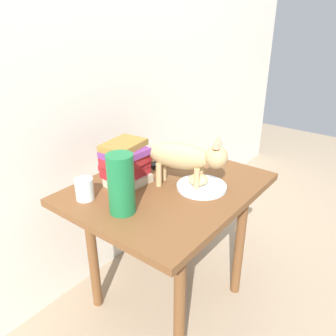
{
  "coord_description": "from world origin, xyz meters",
  "views": [
    {
      "loc": [
        -0.98,
        -0.76,
        1.27
      ],
      "look_at": [
        0.0,
        0.0,
        0.7
      ],
      "focal_mm": 36.1,
      "sensor_mm": 36.0,
      "label": 1
    }
  ],
  "objects_px": {
    "side_table": "(168,203)",
    "candle_jar": "(85,190)",
    "plate": "(202,187)",
    "book_stack": "(126,164)",
    "tv_remote": "(165,163)",
    "bread_roll": "(198,180)",
    "cat": "(186,157)",
    "green_vase": "(121,184)"
  },
  "relations": [
    {
      "from": "cat",
      "to": "candle_jar",
      "type": "height_order",
      "value": "cat"
    },
    {
      "from": "plate",
      "to": "tv_remote",
      "type": "relative_size",
      "value": 1.36
    },
    {
      "from": "plate",
      "to": "candle_jar",
      "type": "height_order",
      "value": "candle_jar"
    },
    {
      "from": "plate",
      "to": "bread_roll",
      "type": "height_order",
      "value": "bread_roll"
    },
    {
      "from": "side_table",
      "to": "cat",
      "type": "distance_m",
      "value": 0.23
    },
    {
      "from": "side_table",
      "to": "cat",
      "type": "xyz_separation_m",
      "value": [
        0.04,
        -0.06,
        0.22
      ]
    },
    {
      "from": "cat",
      "to": "book_stack",
      "type": "relative_size",
      "value": 2.33
    },
    {
      "from": "tv_remote",
      "to": "bread_roll",
      "type": "bearing_deg",
      "value": -91.17
    },
    {
      "from": "plate",
      "to": "green_vase",
      "type": "bearing_deg",
      "value": 158.36
    },
    {
      "from": "bread_roll",
      "to": "book_stack",
      "type": "xyz_separation_m",
      "value": [
        -0.15,
        0.26,
        0.05
      ]
    },
    {
      "from": "tv_remote",
      "to": "book_stack",
      "type": "bearing_deg",
      "value": -161.51
    },
    {
      "from": "green_vase",
      "to": "candle_jar",
      "type": "xyz_separation_m",
      "value": [
        -0.02,
        0.18,
        -0.07
      ]
    },
    {
      "from": "green_vase",
      "to": "candle_jar",
      "type": "relative_size",
      "value": 2.61
    },
    {
      "from": "tv_remote",
      "to": "plate",
      "type": "bearing_deg",
      "value": -88.51
    },
    {
      "from": "bread_roll",
      "to": "book_stack",
      "type": "distance_m",
      "value": 0.3
    },
    {
      "from": "side_table",
      "to": "candle_jar",
      "type": "height_order",
      "value": "candle_jar"
    },
    {
      "from": "side_table",
      "to": "cat",
      "type": "bearing_deg",
      "value": -58.12
    },
    {
      "from": "book_stack",
      "to": "green_vase",
      "type": "relative_size",
      "value": 0.89
    },
    {
      "from": "book_stack",
      "to": "tv_remote",
      "type": "distance_m",
      "value": 0.26
    },
    {
      "from": "cat",
      "to": "tv_remote",
      "type": "distance_m",
      "value": 0.26
    },
    {
      "from": "side_table",
      "to": "candle_jar",
      "type": "relative_size",
      "value": 9.26
    },
    {
      "from": "plate",
      "to": "book_stack",
      "type": "xyz_separation_m",
      "value": [
        -0.16,
        0.27,
        0.09
      ]
    },
    {
      "from": "tv_remote",
      "to": "side_table",
      "type": "bearing_deg",
      "value": -117.68
    },
    {
      "from": "side_table",
      "to": "candle_jar",
      "type": "bearing_deg",
      "value": 146.93
    },
    {
      "from": "bread_roll",
      "to": "tv_remote",
      "type": "relative_size",
      "value": 0.53
    },
    {
      "from": "bread_roll",
      "to": "tv_remote",
      "type": "xyz_separation_m",
      "value": [
        0.1,
        0.25,
        -0.03
      ]
    },
    {
      "from": "tv_remote",
      "to": "cat",
      "type": "bearing_deg",
      "value": -100.04
    },
    {
      "from": "bread_roll",
      "to": "side_table",
      "type": "bearing_deg",
      "value": 116.76
    },
    {
      "from": "cat",
      "to": "candle_jar",
      "type": "bearing_deg",
      "value": 142.62
    },
    {
      "from": "candle_jar",
      "to": "tv_remote",
      "type": "distance_m",
      "value": 0.44
    },
    {
      "from": "plate",
      "to": "cat",
      "type": "relative_size",
      "value": 0.44
    },
    {
      "from": "plate",
      "to": "tv_remote",
      "type": "distance_m",
      "value": 0.28
    },
    {
      "from": "green_vase",
      "to": "tv_remote",
      "type": "distance_m",
      "value": 0.45
    },
    {
      "from": "candle_jar",
      "to": "tv_remote",
      "type": "height_order",
      "value": "candle_jar"
    },
    {
      "from": "bread_roll",
      "to": "candle_jar",
      "type": "distance_m",
      "value": 0.45
    },
    {
      "from": "side_table",
      "to": "bread_roll",
      "type": "height_order",
      "value": "bread_roll"
    },
    {
      "from": "bread_roll",
      "to": "green_vase",
      "type": "relative_size",
      "value": 0.36
    },
    {
      "from": "side_table",
      "to": "green_vase",
      "type": "distance_m",
      "value": 0.33
    },
    {
      "from": "candle_jar",
      "to": "cat",
      "type": "bearing_deg",
      "value": -37.38
    },
    {
      "from": "cat",
      "to": "book_stack",
      "type": "height_order",
      "value": "cat"
    },
    {
      "from": "side_table",
      "to": "plate",
      "type": "xyz_separation_m",
      "value": [
        0.07,
        -0.12,
        0.09
      ]
    },
    {
      "from": "cat",
      "to": "tv_remote",
      "type": "relative_size",
      "value": 3.06
    }
  ]
}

